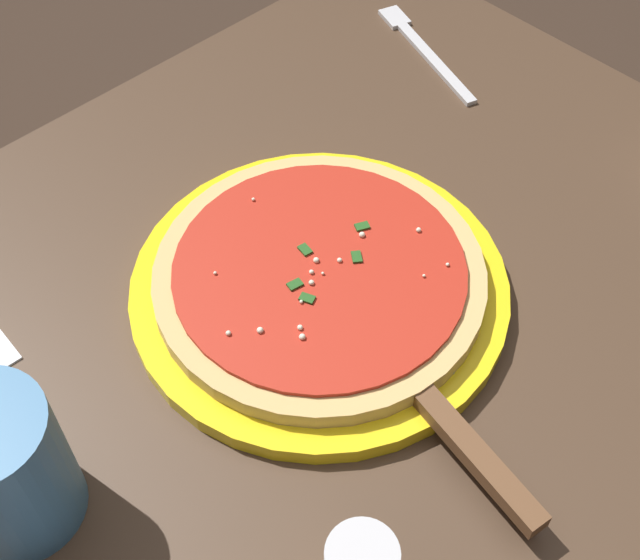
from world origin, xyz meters
name	(u,v)px	position (x,y,z in m)	size (l,w,h in m)	color
restaurant_table	(313,405)	(0.00, 0.00, 0.60)	(0.90, 0.70, 0.78)	black
serving_plate	(320,289)	(-0.01, 0.00, 0.79)	(0.32, 0.32, 0.02)	yellow
pizza	(320,276)	(-0.01, 0.00, 0.80)	(0.28, 0.28, 0.02)	#DBB26B
pizza_server	(440,416)	(0.02, 0.16, 0.80)	(0.08, 0.22, 0.01)	silver
cup_tall_drink	(2,469)	(0.27, -0.01, 0.84)	(0.09, 0.09, 0.12)	teal
fork	(422,48)	(-0.33, -0.17, 0.78)	(0.08, 0.18, 0.00)	silver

